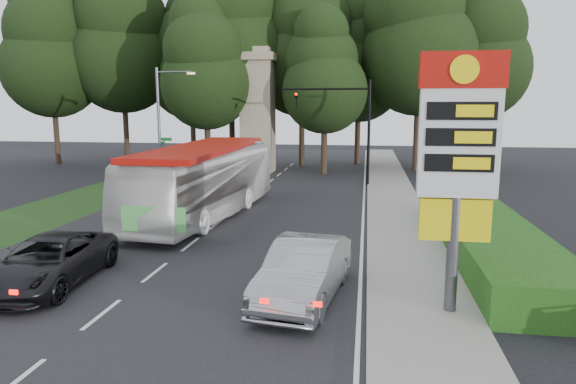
# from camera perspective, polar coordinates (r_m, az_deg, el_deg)

# --- Properties ---
(ground) EXTENTS (120.00, 120.00, 0.00)m
(ground) POSITION_cam_1_polar(r_m,az_deg,el_deg) (14.55, -20.94, -13.43)
(ground) COLOR black
(ground) RESTS_ON ground
(road_surface) EXTENTS (14.00, 80.00, 0.02)m
(road_surface) POSITION_cam_1_polar(r_m,az_deg,el_deg) (25.15, -7.39, -3.12)
(road_surface) COLOR black
(road_surface) RESTS_ON ground
(sidewalk_right) EXTENTS (3.00, 80.00, 0.12)m
(sidewalk_right) POSITION_cam_1_polar(r_m,az_deg,el_deg) (24.23, 12.35, -3.64)
(sidewalk_right) COLOR gray
(sidewalk_right) RESTS_ON ground
(grass_verge_left) EXTENTS (5.00, 50.00, 0.02)m
(grass_verge_left) POSITION_cam_1_polar(r_m,az_deg,el_deg) (34.24, -20.00, -0.21)
(grass_verge_left) COLOR #193814
(grass_verge_left) RESTS_ON ground
(hedge) EXTENTS (3.00, 14.00, 1.20)m
(hedge) POSITION_cam_1_polar(r_m,az_deg,el_deg) (20.68, 21.42, -4.85)
(hedge) COLOR #1D4A13
(hedge) RESTS_ON ground
(gas_station_pylon) EXTENTS (2.10, 0.45, 6.85)m
(gas_station_pylon) POSITION_cam_1_polar(r_m,az_deg,el_deg) (13.78, 18.42, 4.59)
(gas_station_pylon) COLOR #59595E
(gas_station_pylon) RESTS_ON ground
(traffic_signal_mast) EXTENTS (6.10, 0.35, 7.20)m
(traffic_signal_mast) POSITION_cam_1_polar(r_m,az_deg,el_deg) (35.57, 6.87, 8.21)
(traffic_signal_mast) COLOR black
(traffic_signal_mast) RESTS_ON ground
(streetlight_signs) EXTENTS (2.75, 0.98, 8.00)m
(streetlight_signs) POSITION_cam_1_polar(r_m,az_deg,el_deg) (36.33, -13.84, 7.66)
(streetlight_signs) COLOR #59595E
(streetlight_signs) RESTS_ON ground
(monument) EXTENTS (3.00, 3.00, 10.05)m
(monument) POSITION_cam_1_polar(r_m,az_deg,el_deg) (42.49, -3.37, 9.08)
(monument) COLOR tan
(monument) RESTS_ON ground
(tree_far_west) EXTENTS (8.96, 8.96, 17.60)m
(tree_far_west) POSITION_cam_1_polar(r_m,az_deg,el_deg) (53.34, -24.93, 14.35)
(tree_far_west) COLOR #2D2116
(tree_far_west) RESTS_ON ground
(tree_west_mid) EXTENTS (9.80, 9.80, 19.25)m
(tree_west_mid) POSITION_cam_1_polar(r_m,az_deg,el_deg) (52.23, -18.04, 15.99)
(tree_west_mid) COLOR #2D2116
(tree_west_mid) RESTS_ON ground
(tree_west_near) EXTENTS (8.40, 8.40, 16.50)m
(tree_west_near) POSITION_cam_1_polar(r_m,az_deg,el_deg) (51.59, -10.74, 14.50)
(tree_west_near) COLOR #2D2116
(tree_west_near) RESTS_ON ground
(tree_center_left) EXTENTS (10.08, 10.08, 19.80)m
(tree_center_left) POSITION_cam_1_polar(r_m,az_deg,el_deg) (46.55, -6.44, 17.63)
(tree_center_left) COLOR #2D2116
(tree_center_left) RESTS_ON ground
(tree_center_right) EXTENTS (9.24, 9.24, 18.15)m
(tree_center_right) POSITION_cam_1_polar(r_m,az_deg,el_deg) (47.23, 1.59, 16.34)
(tree_center_right) COLOR #2D2116
(tree_center_right) RESTS_ON ground
(tree_east_near) EXTENTS (8.12, 8.12, 15.95)m
(tree_east_near) POSITION_cam_1_polar(r_m,az_deg,el_deg) (48.73, 7.92, 14.47)
(tree_east_near) COLOR #2D2116
(tree_east_near) RESTS_ON ground
(tree_east_mid) EXTENTS (9.52, 9.52, 18.70)m
(tree_east_mid) POSITION_cam_1_polar(r_m,az_deg,el_deg) (45.11, 14.53, 16.79)
(tree_east_mid) COLOR #2D2116
(tree_east_mid) RESTS_ON ground
(tree_far_east) EXTENTS (8.68, 8.68, 17.05)m
(tree_far_east) POSITION_cam_1_polar(r_m,az_deg,el_deg) (47.67, 20.43, 14.89)
(tree_far_east) COLOR #2D2116
(tree_far_east) RESTS_ON ground
(tree_monument_left) EXTENTS (7.28, 7.28, 14.30)m
(tree_monument_left) POSITION_cam_1_polar(r_m,az_deg,el_deg) (42.66, -9.13, 13.78)
(tree_monument_left) COLOR #2D2116
(tree_monument_left) RESTS_ON ground
(tree_monument_right) EXTENTS (6.72, 6.72, 13.20)m
(tree_monument_right) POSITION_cam_1_polar(r_m,az_deg,el_deg) (41.26, 4.13, 13.09)
(tree_monument_right) COLOR #2D2116
(tree_monument_right) RESTS_ON ground
(transit_bus) EXTENTS (4.27, 13.06, 3.57)m
(transit_bus) POSITION_cam_1_polar(r_m,az_deg,el_deg) (25.72, -9.24, 1.15)
(transit_bus) COLOR white
(transit_bus) RESTS_ON ground
(sedan_silver) EXTENTS (2.51, 5.42, 1.72)m
(sedan_silver) POSITION_cam_1_polar(r_m,az_deg,el_deg) (14.87, 1.82, -8.71)
(sedan_silver) COLOR #95969C
(sedan_silver) RESTS_ON ground
(suv_charcoal) EXTENTS (2.87, 5.59, 1.51)m
(suv_charcoal) POSITION_cam_1_polar(r_m,az_deg,el_deg) (17.70, -25.08, -6.97)
(suv_charcoal) COLOR black
(suv_charcoal) RESTS_ON ground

